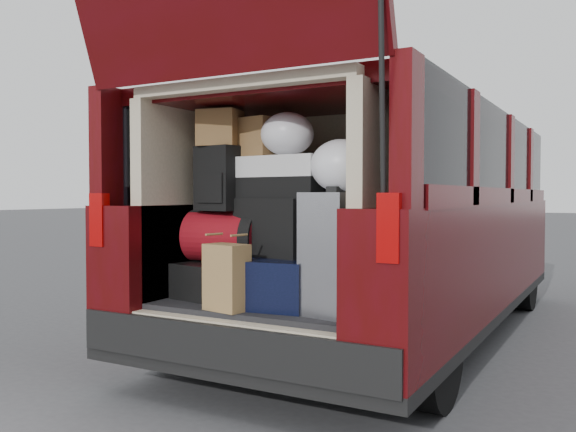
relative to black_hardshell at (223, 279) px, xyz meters
name	(u,v)px	position (x,y,z in m)	size (l,w,h in m)	color
ground	(260,406)	(0.37, -0.18, -0.65)	(80.00, 80.00, 0.00)	#3D3D40
minivan	(380,226)	(0.37, 1.68, 0.26)	(1.90, 5.35, 2.77)	black
load_floor	(285,346)	(0.37, 0.10, -0.38)	(1.24, 1.05, 0.55)	black
black_hardshell	(223,279)	(0.00, 0.00, 0.00)	(0.38, 0.52, 0.21)	black
navy_hardshell	(277,280)	(0.41, -0.05, 0.03)	(0.49, 0.60, 0.26)	black
silver_roller	(341,253)	(0.83, -0.12, 0.21)	(0.26, 0.42, 0.62)	silver
kraft_bag	(227,277)	(0.27, -0.35, 0.07)	(0.23, 0.14, 0.35)	#A8854B
red_duffel	(227,236)	(0.03, 0.00, 0.26)	(0.48, 0.31, 0.31)	maroon
black_soft_case	(278,227)	(0.38, 0.00, 0.32)	(0.46, 0.27, 0.33)	black
backpack	(219,179)	(0.01, -0.05, 0.60)	(0.27, 0.16, 0.38)	black
twotone_duffel	(286,177)	(0.42, 0.03, 0.61)	(0.53, 0.28, 0.24)	silver
grocery_sack_lower	(220,128)	(0.01, -0.04, 0.90)	(0.23, 0.19, 0.21)	brown
grocery_sack_upper	(259,138)	(0.22, 0.06, 0.84)	(0.23, 0.19, 0.23)	brown
plastic_bag_center	(287,134)	(0.44, 0.00, 0.85)	(0.30, 0.28, 0.24)	white
plastic_bag_right	(341,166)	(0.82, -0.11, 0.66)	(0.32, 0.30, 0.28)	white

